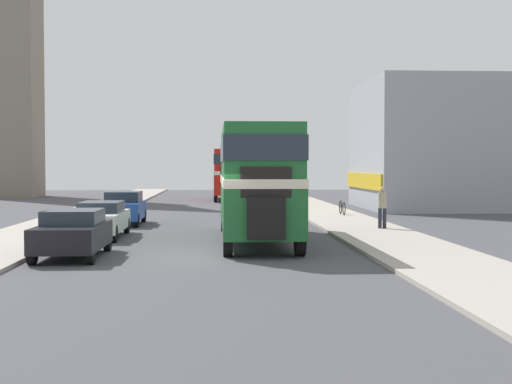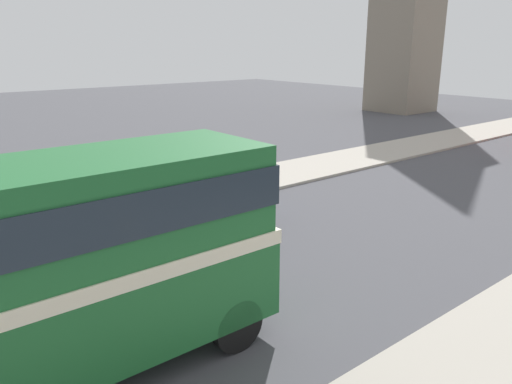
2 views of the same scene
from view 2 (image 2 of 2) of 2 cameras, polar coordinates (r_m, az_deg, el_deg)
name	(u,v)px [view 2 (image 2 of 2)]	position (r m, az deg, el deg)	size (l,w,h in m)	color
car_parked_mid	(11,242)	(15.07, -26.22, -5.14)	(1.70, 4.52, 1.37)	white
car_parked_far	(200,199)	(17.11, -6.46, -0.78)	(1.74, 4.01, 1.55)	#1E479E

